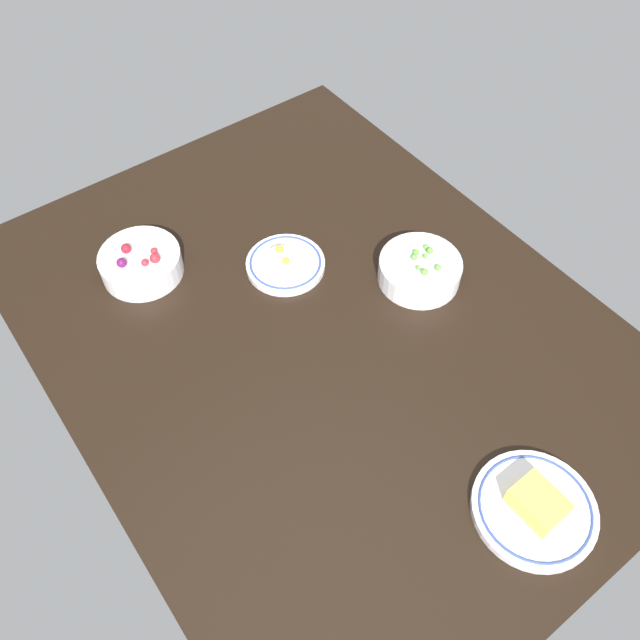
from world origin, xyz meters
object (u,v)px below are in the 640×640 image
object	(u,v)px
plate_cheese	(535,508)
bowl_berries	(141,263)
bowl_peas	(420,269)
plate_eggs	(285,263)

from	to	relation	value
plate_cheese	bowl_berries	world-z (taller)	bowl_berries
bowl_peas	plate_eggs	xyz separation A→B (cm)	(19.80, 20.96, -1.66)
bowl_peas	plate_cheese	xyz separation A→B (cm)	(-50.11, 19.00, -1.49)
plate_eggs	bowl_berries	bearing A→B (deg)	56.26
bowl_peas	bowl_berries	size ratio (longest dim) A/B	1.01
plate_cheese	plate_eggs	bearing A→B (deg)	1.60
plate_cheese	bowl_peas	bearing A→B (deg)	-20.77
bowl_peas	plate_eggs	distance (cm)	28.88
plate_eggs	bowl_berries	world-z (taller)	bowl_berries
plate_eggs	bowl_peas	bearing A→B (deg)	-133.37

